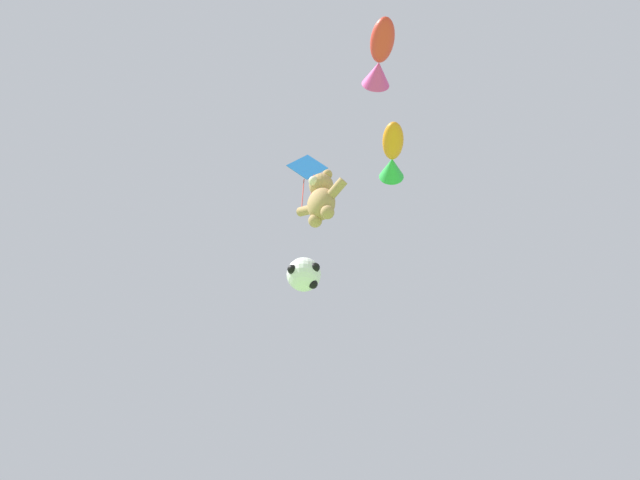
# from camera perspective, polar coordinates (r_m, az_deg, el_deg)

# --- Properties ---
(teddy_bear_kite) EXTENTS (1.63, 0.72, 1.65)m
(teddy_bear_kite) POSITION_cam_1_polar(r_m,az_deg,el_deg) (12.41, 0.12, 4.83)
(teddy_bear_kite) COLOR tan
(soccer_ball_kite) EXTENTS (0.90, 0.90, 0.83)m
(soccer_ball_kite) POSITION_cam_1_polar(r_m,az_deg,el_deg) (11.82, -1.83, -3.95)
(soccer_ball_kite) COLOR white
(fish_kite_tangerine) EXTENTS (1.77, 1.91, 0.74)m
(fish_kite_tangerine) POSITION_cam_1_polar(r_m,az_deg,el_deg) (14.76, 8.27, 9.62)
(fish_kite_tangerine) COLOR orange
(fish_kite_crimson) EXTENTS (1.76, 1.68, 0.73)m
(fish_kite_crimson) POSITION_cam_1_polar(r_m,az_deg,el_deg) (13.42, 6.84, 20.02)
(fish_kite_crimson) COLOR red
(diamond_kite) EXTENTS (0.95, 1.09, 2.93)m
(diamond_kite) POSITION_cam_1_polar(r_m,az_deg,el_deg) (16.91, -1.46, 8.01)
(diamond_kite) COLOR blue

